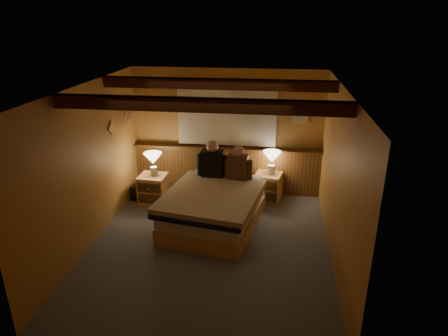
% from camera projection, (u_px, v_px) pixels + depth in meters
% --- Properties ---
extents(floor, '(4.20, 4.20, 0.00)m').
position_uv_depth(floor, '(210.00, 246.00, 6.10)').
color(floor, '#4E545C').
rests_on(floor, ground).
extents(ceiling, '(4.20, 4.20, 0.00)m').
position_uv_depth(ceiling, '(207.00, 88.00, 5.23)').
color(ceiling, tan).
rests_on(ceiling, wall_back).
extents(wall_back, '(3.60, 0.00, 3.60)m').
position_uv_depth(wall_back, '(227.00, 132.00, 7.61)').
color(wall_back, '#BA8142').
rests_on(wall_back, floor).
extents(wall_left, '(0.00, 4.20, 4.20)m').
position_uv_depth(wall_left, '(89.00, 167.00, 5.89)').
color(wall_left, '#BA8142').
rests_on(wall_left, floor).
extents(wall_right, '(0.00, 4.20, 4.20)m').
position_uv_depth(wall_right, '(339.00, 180.00, 5.44)').
color(wall_right, '#BA8142').
rests_on(wall_right, floor).
extents(wall_front, '(3.60, 0.00, 3.60)m').
position_uv_depth(wall_front, '(171.00, 256.00, 3.73)').
color(wall_front, '#BA8142').
rests_on(wall_front, floor).
extents(wainscot, '(3.60, 0.23, 0.94)m').
position_uv_depth(wainscot, '(227.00, 168.00, 7.81)').
color(wainscot, brown).
rests_on(wainscot, wall_back).
extents(curtain_window, '(2.18, 0.09, 1.11)m').
position_uv_depth(curtain_window, '(227.00, 117.00, 7.43)').
color(curtain_window, '#402110').
rests_on(curtain_window, wall_back).
extents(ceiling_beams, '(3.60, 1.65, 0.16)m').
position_uv_depth(ceiling_beams, '(209.00, 93.00, 5.40)').
color(ceiling_beams, '#402110').
rests_on(ceiling_beams, ceiling).
extents(coat_rail, '(0.05, 0.55, 0.24)m').
position_uv_depth(coat_rail, '(129.00, 112.00, 7.17)').
color(coat_rail, silver).
rests_on(coat_rail, wall_left).
extents(framed_print, '(0.30, 0.04, 0.25)m').
position_uv_depth(framed_print, '(300.00, 117.00, 7.29)').
color(framed_print, tan).
rests_on(framed_print, wall_back).
extents(bed, '(1.71, 2.06, 0.63)m').
position_uv_depth(bed, '(214.00, 208.00, 6.57)').
color(bed, tan).
rests_on(bed, floor).
extents(nightstand_left, '(0.51, 0.46, 0.54)m').
position_uv_depth(nightstand_left, '(153.00, 189.00, 7.42)').
color(nightstand_left, tan).
rests_on(nightstand_left, floor).
extents(nightstand_right, '(0.55, 0.52, 0.52)m').
position_uv_depth(nightstand_right, '(268.00, 187.00, 7.53)').
color(nightstand_right, tan).
rests_on(nightstand_right, floor).
extents(lamp_left, '(0.33, 0.33, 0.43)m').
position_uv_depth(lamp_left, '(153.00, 160.00, 7.23)').
color(lamp_left, silver).
rests_on(lamp_left, nightstand_left).
extents(lamp_right, '(0.34, 0.34, 0.44)m').
position_uv_depth(lamp_right, '(272.00, 158.00, 7.33)').
color(lamp_right, silver).
rests_on(lamp_right, nightstand_right).
extents(person_left, '(0.56, 0.23, 0.68)m').
position_uv_depth(person_left, '(213.00, 161.00, 6.98)').
color(person_left, black).
rests_on(person_left, bed).
extents(person_right, '(0.51, 0.25, 0.62)m').
position_uv_depth(person_right, '(238.00, 165.00, 6.87)').
color(person_right, '#4C321E').
rests_on(person_right, bed).
extents(duffel_bag, '(0.52, 0.35, 0.35)m').
position_uv_depth(duffel_bag, '(146.00, 192.00, 7.57)').
color(duffel_bag, black).
rests_on(duffel_bag, floor).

